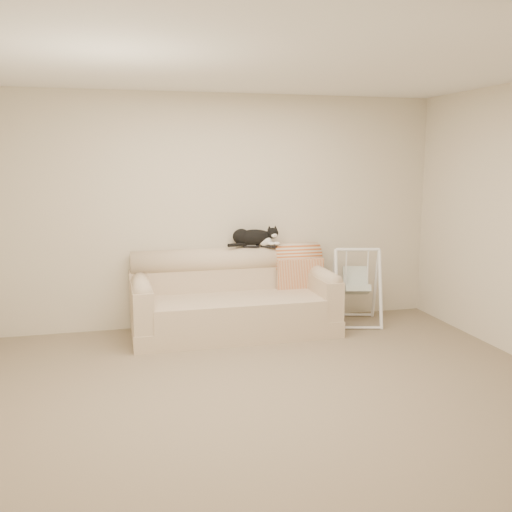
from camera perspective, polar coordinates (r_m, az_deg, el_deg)
The scene contains 8 objects.
ground_plane at distance 4.88m, azimuth 1.42°, elevation -13.02°, with size 5.00×5.00×0.00m, color brown.
room_shell at distance 4.52m, azimuth 1.51°, elevation 5.14°, with size 5.04×4.04×2.60m.
sofa at distance 6.27m, azimuth -2.30°, elevation -4.47°, with size 2.20×0.93×0.90m.
remote_a at distance 6.44m, azimuth -0.48°, elevation 0.98°, with size 0.19×0.08×0.03m.
remote_b at distance 6.45m, azimuth 1.29°, elevation 0.98°, with size 0.16×0.14×0.02m.
tuxedo_cat at distance 6.45m, azimuth -0.19°, elevation 1.90°, with size 0.61×0.23×0.24m.
throw_blanket at distance 6.61m, azimuth 4.07°, elevation -0.43°, with size 0.54×0.38×0.58m.
baby_swing at distance 6.68m, azimuth 10.00°, elevation -2.93°, with size 0.66×0.69×0.89m.
Camera 1 is at (-1.21, -4.34, 1.89)m, focal length 40.00 mm.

